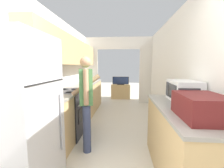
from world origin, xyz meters
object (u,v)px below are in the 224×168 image
(range_oven, at_px, (67,112))
(microwave, at_px, (183,91))
(person, at_px, (86,101))
(suitcase, at_px, (201,106))
(refrigerator, at_px, (19,117))
(tv_cabinet, at_px, (121,91))
(television, at_px, (121,81))

(range_oven, distance_m, microwave, 2.22)
(range_oven, bearing_deg, microwave, -20.56)
(person, height_order, suitcase, person)
(range_oven, distance_m, person, 0.84)
(suitcase, bearing_deg, person, 145.22)
(refrigerator, relative_size, range_oven, 1.64)
(person, height_order, microwave, person)
(refrigerator, distance_m, microwave, 2.09)
(person, relative_size, suitcase, 2.80)
(tv_cabinet, distance_m, television, 0.48)
(range_oven, relative_size, tv_cabinet, 1.31)
(refrigerator, height_order, suitcase, refrigerator)
(tv_cabinet, bearing_deg, range_oven, -105.76)
(person, bearing_deg, microwave, -112.93)
(person, xyz_separation_m, microwave, (1.46, -0.23, 0.23))
(refrigerator, height_order, person, refrigerator)
(television, bearing_deg, tv_cabinet, 90.00)
(suitcase, bearing_deg, television, 99.88)
(microwave, bearing_deg, refrigerator, -160.44)
(tv_cabinet, bearing_deg, refrigerator, -101.00)
(range_oven, xyz_separation_m, suitcase, (1.89, -1.46, 0.57))
(microwave, distance_m, tv_cabinet, 4.53)
(refrigerator, bearing_deg, television, 78.91)
(tv_cabinet, bearing_deg, person, -96.60)
(refrigerator, bearing_deg, tv_cabinet, 79.00)
(range_oven, distance_m, television, 3.72)
(refrigerator, distance_m, range_oven, 1.50)
(microwave, xyz_separation_m, tv_cabinet, (-0.98, 4.35, -0.76))
(suitcase, xyz_separation_m, tv_cabinet, (-0.88, 5.07, -0.73))
(microwave, bearing_deg, range_oven, 159.44)
(range_oven, xyz_separation_m, television, (1.02, 3.56, 0.32))
(person, bearing_deg, suitcase, -138.92)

